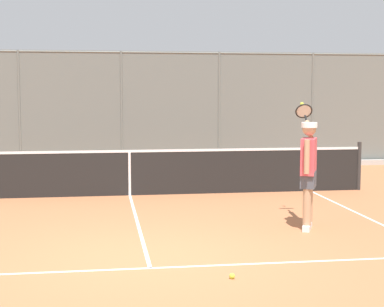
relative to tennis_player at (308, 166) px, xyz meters
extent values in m
plane|color=#B76B42|center=(2.65, 1.40, -1.00)|extent=(60.00, 60.00, 0.00)
cube|color=white|center=(2.65, 1.85, -1.00)|extent=(6.18, 0.05, 0.01)
cube|color=white|center=(2.65, -0.87, -1.00)|extent=(0.05, 5.44, 0.01)
cylinder|color=slate|center=(-2.96, -8.26, 0.66)|extent=(0.07, 0.07, 3.32)
cylinder|color=slate|center=(-0.16, -8.26, 0.66)|extent=(0.07, 0.07, 3.32)
cylinder|color=slate|center=(2.65, -8.26, 0.66)|extent=(0.07, 0.07, 3.32)
cylinder|color=slate|center=(5.46, -8.26, 0.66)|extent=(0.07, 0.07, 3.32)
cylinder|color=slate|center=(2.65, -8.26, 2.28)|extent=(16.85, 0.05, 0.05)
cube|color=slate|center=(2.65, -8.26, 0.66)|extent=(16.85, 0.02, 3.32)
cube|color=#387A3D|center=(2.65, -8.91, 0.33)|extent=(19.85, 0.90, 2.67)
cube|color=#ADADA8|center=(2.65, -8.08, -0.93)|extent=(17.85, 0.18, 0.15)
cylinder|color=#2D2D2D|center=(-2.42, -3.59, -0.47)|extent=(0.09, 0.09, 1.07)
cube|color=black|center=(2.65, -3.59, -0.55)|extent=(10.07, 0.02, 0.91)
cube|color=white|center=(2.65, -3.59, -0.07)|extent=(10.07, 0.04, 0.05)
cube|color=white|center=(2.65, -3.59, -0.55)|extent=(0.05, 0.04, 0.91)
cube|color=silver|center=(0.06, 0.14, -0.96)|extent=(0.21, 0.28, 0.09)
cylinder|color=tan|center=(0.06, 0.14, -0.52)|extent=(0.13, 0.13, 0.79)
cube|color=silver|center=(-0.05, -0.10, -0.96)|extent=(0.21, 0.28, 0.09)
cylinder|color=tan|center=(-0.05, -0.10, -0.52)|extent=(0.13, 0.13, 0.79)
cube|color=#474C56|center=(0.00, 0.02, -0.21)|extent=(0.37, 0.47, 0.26)
cube|color=#DB4C56|center=(0.00, 0.02, 0.16)|extent=(0.39, 0.53, 0.57)
cylinder|color=tan|center=(0.13, 0.29, 0.18)|extent=(0.08, 0.08, 0.52)
cylinder|color=tan|center=(-0.14, -0.41, 0.55)|extent=(0.13, 0.39, 0.29)
sphere|color=tan|center=(0.00, 0.02, 0.59)|extent=(0.22, 0.22, 0.22)
cylinder|color=white|center=(0.00, 0.02, 0.65)|extent=(0.33, 0.33, 0.08)
cube|color=white|center=(-0.05, -0.09, 0.62)|extent=(0.25, 0.26, 0.02)
cylinder|color=black|center=(-0.17, -0.66, 0.72)|extent=(0.05, 0.17, 0.13)
torus|color=black|center=(-0.20, -0.84, 0.84)|extent=(0.32, 0.22, 0.26)
cylinder|color=silver|center=(-0.20, -0.84, 0.84)|extent=(0.26, 0.17, 0.21)
sphere|color=#C1D138|center=(-0.22, -1.02, 0.96)|extent=(0.07, 0.07, 0.07)
sphere|color=#C1D138|center=(1.74, 2.42, -0.97)|extent=(0.07, 0.07, 0.07)
camera|label=1|loc=(3.22, 9.24, 1.16)|focal=57.44mm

